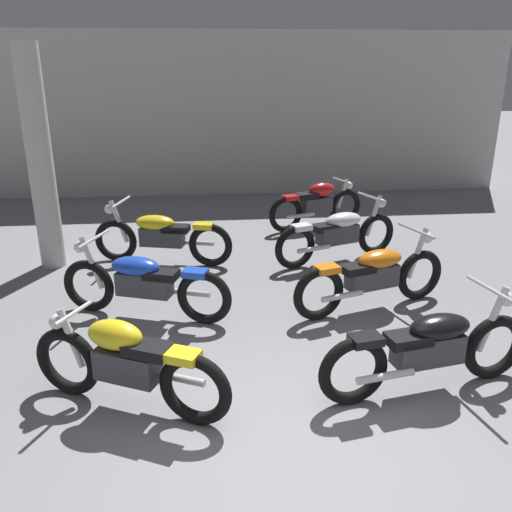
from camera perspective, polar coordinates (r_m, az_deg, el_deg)
The scene contains 10 objects.
ground_plane at distance 4.42m, azimuth 4.34°, elevation -21.46°, with size 60.00×60.00×0.00m, color gray.
back_wall at distance 12.48m, azimuth -2.73°, elevation 14.87°, with size 12.75×0.24×3.60m, color #BCBAB7.
support_pillar at distance 8.33m, azimuth -22.16°, elevation 9.44°, with size 0.36×0.36×3.20m, color #BCBAB7.
motorcycle_left_row_0 at distance 4.87m, azimuth -13.73°, elevation -11.02°, with size 1.83×0.94×0.88m.
motorcycle_left_row_1 at distance 6.50m, azimuth -11.99°, elevation -2.79°, with size 2.09×0.93×0.97m.
motorcycle_left_row_2 at distance 8.20m, azimuth -10.13°, elevation 2.18°, with size 2.13×0.80×0.97m.
motorcycle_right_row_0 at distance 5.23m, azimuth 18.10°, elevation -9.30°, with size 2.15×0.76×0.97m.
motorcycle_right_row_1 at distance 6.73m, azimuth 12.45°, elevation -2.02°, with size 2.10×0.91×0.97m.
motorcycle_right_row_2 at distance 8.29m, azimuth 8.81°, elevation 2.45°, with size 2.07×0.97×0.97m.
motorcycle_right_row_3 at distance 9.96m, azimuth 6.56°, elevation 5.59°, with size 1.89×0.80×0.88m.
Camera 1 is at (-0.63, -3.25, 2.93)m, focal length 37.28 mm.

